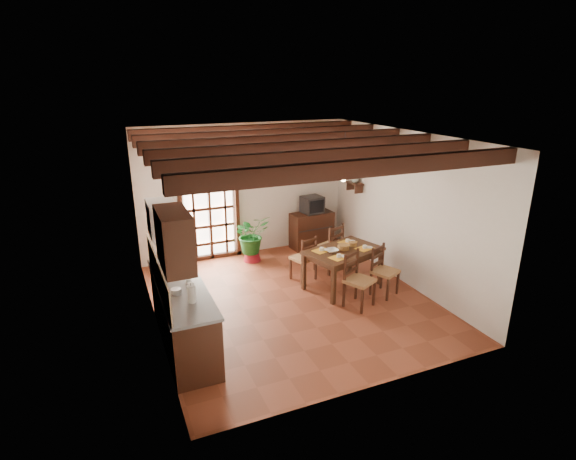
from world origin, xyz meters
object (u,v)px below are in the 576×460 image
sideboard (312,230)px  pendant_lamp (344,175)px  potted_plant (251,235)px  kitchen_counter (183,314)px  chair_near_left (358,290)px  chair_far_right (329,256)px  dining_table (343,254)px  crt_tv (312,205)px  chair_near_right (384,280)px  chair_far_left (304,266)px

sideboard → pendant_lamp: bearing=-105.6°
sideboard → potted_plant: potted_plant is taller
kitchen_counter → chair_near_left: (2.91, -0.01, -0.18)m
chair_far_right → dining_table: bearing=59.0°
chair_far_right → potted_plant: bearing=-62.5°
dining_table → chair_far_right: size_ratio=1.57×
sideboard → crt_tv: bearing=-94.7°
chair_near_right → chair_far_left: 1.53m
chair_far_left → pendant_lamp: pendant_lamp is taller
chair_near_left → sideboard: size_ratio=0.99×
chair_near_left → potted_plant: bearing=84.9°
chair_near_left → crt_tv: (0.50, 2.83, 0.70)m
kitchen_counter → chair_near_left: kitchen_counter is taller
chair_near_right → potted_plant: size_ratio=0.42×
sideboard → dining_table: bearing=-105.1°
chair_near_right → chair_far_left: (-1.04, 1.12, -0.00)m
chair_near_right → sideboard: 2.65m
sideboard → pendant_lamp: pendant_lamp is taller
kitchen_counter → chair_far_left: 2.83m
dining_table → chair_near_left: 0.84m
chair_near_left → chair_near_right: bearing=-9.4°
chair_near_right → sideboard: size_ratio=0.94×
chair_near_left → chair_near_right: size_ratio=1.06×
dining_table → potted_plant: (-1.13, 1.83, -0.07)m
chair_near_right → chair_far_left: size_ratio=1.01×
chair_far_left → sideboard: (0.90, 1.52, 0.13)m
chair_near_right → potted_plant: 2.92m
kitchen_counter → dining_table: size_ratio=1.46×
chair_near_right → kitchen_counter: bearing=158.0°
chair_far_right → pendant_lamp: pendant_lamp is taller
potted_plant → chair_near_right: bearing=-55.3°
chair_far_left → pendant_lamp: bearing=121.3°
chair_near_left → chair_far_right: (0.24, 1.51, 0.01)m
chair_far_left → pendant_lamp: 1.93m
chair_near_right → chair_far_left: bearing=108.0°
chair_far_left → chair_far_right: chair_far_right is taller
chair_near_right → pendant_lamp: 1.99m
chair_far_right → sideboard: 1.36m
chair_near_right → pendant_lamp: pendant_lamp is taller
chair_far_left → chair_far_right: (0.64, 0.20, 0.03)m
chair_near_left → potted_plant: potted_plant is taller
dining_table → chair_far_left: chair_far_left is taller
sideboard → chair_far_left: bearing=-125.4°
chair_near_left → chair_far_right: chair_far_right is taller
dining_table → chair_far_right: bearing=63.8°
crt_tv → chair_near_left: bearing=-106.8°
chair_near_right → sideboard: chair_near_right is taller
dining_table → chair_near_left: chair_near_left is taller
chair_near_right → pendant_lamp: bearing=103.3°
crt_tv → potted_plant: bearing=-177.4°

